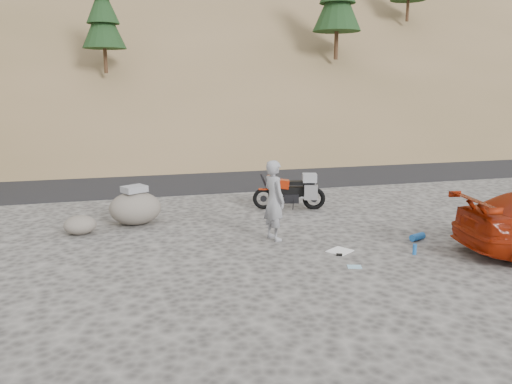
% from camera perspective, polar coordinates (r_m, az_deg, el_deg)
% --- Properties ---
extents(ground, '(140.00, 140.00, 0.00)m').
position_cam_1_polar(ground, '(12.00, 2.13, -5.46)').
color(ground, '#3C3A37').
rests_on(ground, ground).
extents(road, '(120.00, 7.00, 0.05)m').
position_cam_1_polar(road, '(20.54, -5.20, 1.84)').
color(road, black).
rests_on(road, ground).
extents(hillside, '(120.00, 73.00, 46.72)m').
position_cam_1_polar(hillside, '(52.46, -11.78, 19.93)').
color(hillside, brown).
rests_on(hillside, ground).
extents(motorcycle, '(2.13, 0.94, 1.29)m').
position_cam_1_polar(motorcycle, '(14.84, 4.19, 0.10)').
color(motorcycle, black).
rests_on(motorcycle, ground).
extents(man, '(0.63, 0.80, 1.92)m').
position_cam_1_polar(man, '(12.05, 2.05, -5.39)').
color(man, gray).
rests_on(man, ground).
extents(boulder, '(1.62, 1.48, 1.06)m').
position_cam_1_polar(boulder, '(13.58, -13.64, -1.72)').
color(boulder, '#5E5951').
rests_on(boulder, ground).
extents(small_rock, '(1.00, 0.96, 0.47)m').
position_cam_1_polar(small_rock, '(13.12, -19.46, -3.57)').
color(small_rock, '#5E5951').
rests_on(small_rock, ground).
extents(gear_white_cloth, '(0.66, 0.64, 0.02)m').
position_cam_1_polar(gear_white_cloth, '(11.32, 9.56, -6.67)').
color(gear_white_cloth, white).
rests_on(gear_white_cloth, ground).
extents(gear_blue_mat, '(0.45, 0.31, 0.17)m').
position_cam_1_polar(gear_blue_mat, '(12.54, 17.96, -4.89)').
color(gear_blue_mat, '#1C5BAA').
rests_on(gear_blue_mat, ground).
extents(gear_bottle, '(0.11, 0.11, 0.23)m').
position_cam_1_polar(gear_bottle, '(11.47, 17.68, -6.26)').
color(gear_bottle, '#1C5BAA').
rests_on(gear_bottle, ground).
extents(gear_glove_a, '(0.16, 0.14, 0.04)m').
position_cam_1_polar(gear_glove_a, '(11.05, 9.50, -7.09)').
color(gear_glove_a, black).
rests_on(gear_glove_a, ground).
extents(gear_blue_cloth, '(0.33, 0.28, 0.01)m').
position_cam_1_polar(gear_blue_cloth, '(10.44, 11.18, -8.37)').
color(gear_blue_cloth, '#86B6CF').
rests_on(gear_blue_cloth, ground).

